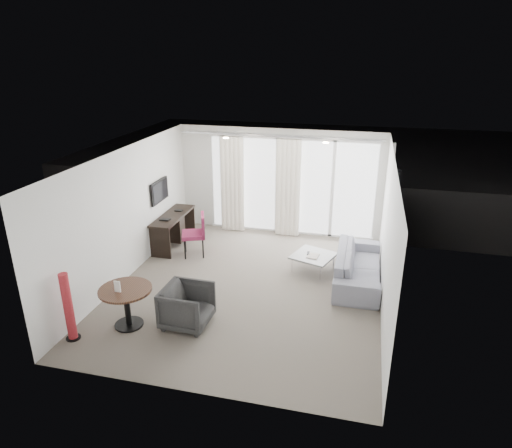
% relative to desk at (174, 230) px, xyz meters
% --- Properties ---
extents(floor, '(5.00, 6.00, 0.00)m').
position_rel_desk_xyz_m(floor, '(2.23, -1.57, -0.37)').
color(floor, '#635B50').
rests_on(floor, ground).
extents(ceiling, '(5.00, 6.00, 0.00)m').
position_rel_desk_xyz_m(ceiling, '(2.23, -1.57, 2.23)').
color(ceiling, white).
rests_on(ceiling, ground).
extents(wall_left, '(0.00, 6.00, 2.60)m').
position_rel_desk_xyz_m(wall_left, '(-0.27, -1.57, 0.93)').
color(wall_left, silver).
rests_on(wall_left, ground).
extents(wall_right, '(0.00, 6.00, 2.60)m').
position_rel_desk_xyz_m(wall_right, '(4.73, -1.57, 0.93)').
color(wall_right, silver).
rests_on(wall_right, ground).
extents(wall_front, '(5.00, 0.00, 2.60)m').
position_rel_desk_xyz_m(wall_front, '(2.23, -4.57, 0.93)').
color(wall_front, silver).
rests_on(wall_front, ground).
extents(window_panel, '(4.00, 0.02, 2.38)m').
position_rel_desk_xyz_m(window_panel, '(2.53, 1.41, 0.83)').
color(window_panel, white).
rests_on(window_panel, ground).
extents(window_frame, '(4.10, 0.06, 2.44)m').
position_rel_desk_xyz_m(window_frame, '(2.53, 1.40, 0.83)').
color(window_frame, white).
rests_on(window_frame, ground).
extents(curtain_left, '(0.60, 0.20, 2.38)m').
position_rel_desk_xyz_m(curtain_left, '(1.08, 1.25, 0.83)').
color(curtain_left, white).
rests_on(curtain_left, ground).
extents(curtain_right, '(0.60, 0.20, 2.38)m').
position_rel_desk_xyz_m(curtain_right, '(2.48, 1.25, 0.83)').
color(curtain_right, white).
rests_on(curtain_right, ground).
extents(curtain_track, '(4.80, 0.04, 0.04)m').
position_rel_desk_xyz_m(curtain_track, '(2.23, 1.25, 2.08)').
color(curtain_track, '#B2B2B7').
rests_on(curtain_track, ceiling).
extents(downlight_a, '(0.12, 0.12, 0.02)m').
position_rel_desk_xyz_m(downlight_a, '(1.33, 0.03, 2.22)').
color(downlight_a, '#FFE0B2').
rests_on(downlight_a, ceiling).
extents(downlight_b, '(0.12, 0.12, 0.02)m').
position_rel_desk_xyz_m(downlight_b, '(3.43, 0.03, 2.22)').
color(downlight_b, '#FFE0B2').
rests_on(downlight_b, ceiling).
extents(desk, '(0.50, 1.59, 0.74)m').
position_rel_desk_xyz_m(desk, '(0.00, 0.00, 0.00)').
color(desk, black).
rests_on(desk, floor).
extents(tv, '(0.05, 0.80, 0.50)m').
position_rel_desk_xyz_m(tv, '(-0.22, -0.12, 0.98)').
color(tv, black).
rests_on(tv, wall_left).
extents(desk_chair, '(0.67, 0.65, 0.97)m').
position_rel_desk_xyz_m(desk_chair, '(0.67, -0.43, 0.11)').
color(desk_chair, maroon).
rests_on(desk_chair, floor).
extents(round_table, '(1.04, 1.04, 0.69)m').
position_rel_desk_xyz_m(round_table, '(0.60, -3.31, -0.02)').
color(round_table, '#3E2518').
rests_on(round_table, floor).
extents(menu_card, '(0.11, 0.02, 0.19)m').
position_rel_desk_xyz_m(menu_card, '(0.53, -3.43, 0.35)').
color(menu_card, white).
rests_on(menu_card, round_table).
extents(red_lamp, '(0.30, 0.30, 1.16)m').
position_rel_desk_xyz_m(red_lamp, '(-0.10, -3.87, 0.21)').
color(red_lamp, maroon).
rests_on(red_lamp, floor).
extents(tub_armchair, '(0.81, 0.79, 0.71)m').
position_rel_desk_xyz_m(tub_armchair, '(1.56, -3.06, -0.02)').
color(tub_armchair, '#292929').
rests_on(tub_armchair, floor).
extents(coffee_table, '(1.00, 1.00, 0.35)m').
position_rel_desk_xyz_m(coffee_table, '(3.36, -0.55, -0.20)').
color(coffee_table, gray).
rests_on(coffee_table, floor).
extents(remote, '(0.06, 0.15, 0.02)m').
position_rel_desk_xyz_m(remote, '(3.25, -0.51, -0.01)').
color(remote, black).
rests_on(remote, coffee_table).
extents(magazine, '(0.25, 0.30, 0.02)m').
position_rel_desk_xyz_m(magazine, '(3.36, -0.61, -0.01)').
color(magazine, gray).
rests_on(magazine, coffee_table).
extents(sofa, '(0.86, 2.20, 0.64)m').
position_rel_desk_xyz_m(sofa, '(4.28, -0.78, -0.05)').
color(sofa, gray).
rests_on(sofa, floor).
extents(terrace_slab, '(5.60, 3.00, 0.12)m').
position_rel_desk_xyz_m(terrace_slab, '(2.53, 2.93, -0.43)').
color(terrace_slab, '#4D4D50').
rests_on(terrace_slab, ground).
extents(rattan_chair_a, '(0.61, 0.61, 0.76)m').
position_rel_desk_xyz_m(rattan_chair_a, '(3.19, 3.28, 0.01)').
color(rattan_chair_a, brown).
rests_on(rattan_chair_a, terrace_slab).
extents(rattan_chair_b, '(0.77, 0.77, 0.88)m').
position_rel_desk_xyz_m(rattan_chair_b, '(3.66, 2.96, 0.07)').
color(rattan_chair_b, brown).
rests_on(rattan_chair_b, terrace_slab).
extents(rattan_table, '(0.61, 0.61, 0.51)m').
position_rel_desk_xyz_m(rattan_table, '(3.74, 2.95, -0.12)').
color(rattan_table, brown).
rests_on(rattan_table, terrace_slab).
extents(balustrade, '(5.50, 0.06, 1.05)m').
position_rel_desk_xyz_m(balustrade, '(2.53, 4.38, 0.13)').
color(balustrade, '#B2B2B7').
rests_on(balustrade, terrace_slab).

